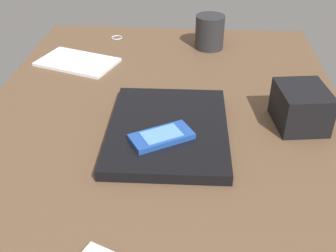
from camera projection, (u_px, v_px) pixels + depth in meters
desk_surface at (161, 140)px, 83.78cm from camera, size 120.00×80.00×3.00cm
laptop_closed at (168, 130)px, 82.21cm from camera, size 30.53×24.01×2.14cm
cell_phone_on_laptop at (162, 136)px, 77.42cm from camera, size 10.77×12.91×1.23cm
key_ring at (117, 38)px, 125.61cm from camera, size 3.32×3.32×0.36cm
desk_organizer at (301, 107)px, 83.78cm from camera, size 12.68×11.14×8.16cm
coffee_mug at (210, 32)px, 117.29cm from camera, size 11.65×8.17×9.41cm
notepad at (77, 62)px, 110.47cm from camera, size 18.18×23.09×0.80cm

